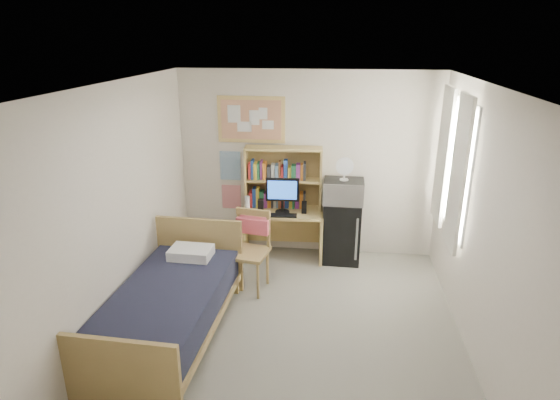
# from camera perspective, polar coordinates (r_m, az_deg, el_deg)

# --- Properties ---
(floor) EXTENTS (3.60, 4.20, 0.02)m
(floor) POSITION_cam_1_polar(r_m,az_deg,el_deg) (5.24, 1.39, -15.88)
(floor) COLOR gray
(floor) RESTS_ON ground
(ceiling) EXTENTS (3.60, 4.20, 0.02)m
(ceiling) POSITION_cam_1_polar(r_m,az_deg,el_deg) (4.29, 1.68, 13.84)
(ceiling) COLOR white
(ceiling) RESTS_ON wall_back
(wall_back) EXTENTS (3.60, 0.04, 2.60)m
(wall_back) POSITION_cam_1_polar(r_m,az_deg,el_deg) (6.59, 3.31, 4.33)
(wall_back) COLOR silver
(wall_back) RESTS_ON floor
(wall_front) EXTENTS (3.60, 0.04, 2.60)m
(wall_front) POSITION_cam_1_polar(r_m,az_deg,el_deg) (2.79, -2.95, -18.74)
(wall_front) COLOR silver
(wall_front) RESTS_ON floor
(wall_left) EXTENTS (0.04, 4.20, 2.60)m
(wall_left) POSITION_cam_1_polar(r_m,az_deg,el_deg) (5.09, -19.10, -1.41)
(wall_left) COLOR silver
(wall_left) RESTS_ON floor
(wall_right) EXTENTS (0.04, 4.20, 2.60)m
(wall_right) POSITION_cam_1_polar(r_m,az_deg,el_deg) (4.80, 23.49, -3.26)
(wall_right) COLOR silver
(wall_right) RESTS_ON floor
(window_unit) EXTENTS (0.10, 1.40, 1.70)m
(window_unit) POSITION_cam_1_polar(r_m,az_deg,el_deg) (5.79, 20.31, 4.06)
(window_unit) COLOR white
(window_unit) RESTS_ON wall_right
(curtain_left) EXTENTS (0.04, 0.55, 1.70)m
(curtain_left) POSITION_cam_1_polar(r_m,az_deg,el_deg) (5.41, 20.90, 2.95)
(curtain_left) COLOR white
(curtain_left) RESTS_ON wall_right
(curtain_right) EXTENTS (0.04, 0.55, 1.70)m
(curtain_right) POSITION_cam_1_polar(r_m,az_deg,el_deg) (6.16, 19.26, 5.06)
(curtain_right) COLOR white
(curtain_right) RESTS_ON wall_right
(bulletin_board) EXTENTS (0.94, 0.03, 0.64)m
(bulletin_board) POSITION_cam_1_polar(r_m,az_deg,el_deg) (6.54, -3.53, 9.76)
(bulletin_board) COLOR tan
(bulletin_board) RESTS_ON wall_back
(poster_wave) EXTENTS (0.30, 0.01, 0.42)m
(poster_wave) POSITION_cam_1_polar(r_m,az_deg,el_deg) (6.75, -6.08, 4.18)
(poster_wave) COLOR #27659D
(poster_wave) RESTS_ON wall_back
(poster_japan) EXTENTS (0.28, 0.01, 0.36)m
(poster_japan) POSITION_cam_1_polar(r_m,az_deg,el_deg) (6.89, -5.94, 0.41)
(poster_japan) COLOR red
(poster_japan) RESTS_ON wall_back
(desk) EXTENTS (1.15, 0.62, 0.70)m
(desk) POSITION_cam_1_polar(r_m,az_deg,el_deg) (6.65, 0.31, -4.17)
(desk) COLOR #D7B869
(desk) RESTS_ON floor
(desk_chair) EXTENTS (0.58, 0.58, 1.01)m
(desk_chair) POSITION_cam_1_polar(r_m,az_deg,el_deg) (5.78, -3.91, -6.38)
(desk_chair) COLOR tan
(desk_chair) RESTS_ON floor
(mini_fridge) EXTENTS (0.52, 0.52, 0.87)m
(mini_fridge) POSITION_cam_1_polar(r_m,az_deg,el_deg) (6.60, 7.51, -3.74)
(mini_fridge) COLOR black
(mini_fridge) RESTS_ON floor
(bed) EXTENTS (1.11, 2.10, 0.57)m
(bed) POSITION_cam_1_polar(r_m,az_deg,el_deg) (5.14, -13.42, -13.30)
(bed) COLOR black
(bed) RESTS_ON floor
(hutch) EXTENTS (1.08, 0.32, 0.87)m
(hutch) POSITION_cam_1_polar(r_m,az_deg,el_deg) (6.52, 0.42, 2.71)
(hutch) COLOR #D7B869
(hutch) RESTS_ON desk
(monitor) EXTENTS (0.45, 0.06, 0.48)m
(monitor) POSITION_cam_1_polar(r_m,az_deg,el_deg) (6.38, 0.29, 0.50)
(monitor) COLOR black
(monitor) RESTS_ON desk
(keyboard) EXTENTS (0.42, 0.15, 0.02)m
(keyboard) POSITION_cam_1_polar(r_m,az_deg,el_deg) (6.33, 0.20, -1.89)
(keyboard) COLOR black
(keyboard) RESTS_ON desk
(speaker_left) EXTENTS (0.08, 0.08, 0.18)m
(speaker_left) POSITION_cam_1_polar(r_m,az_deg,el_deg) (6.46, -2.37, -0.70)
(speaker_left) COLOR black
(speaker_left) RESTS_ON desk
(speaker_right) EXTENTS (0.07, 0.07, 0.17)m
(speaker_right) POSITION_cam_1_polar(r_m,az_deg,el_deg) (6.42, 2.96, -0.89)
(speaker_right) COLOR black
(speaker_right) RESTS_ON desk
(water_bottle) EXTENTS (0.07, 0.07, 0.24)m
(water_bottle) POSITION_cam_1_polar(r_m,az_deg,el_deg) (6.43, -4.01, -0.54)
(water_bottle) COLOR white
(water_bottle) RESTS_ON desk
(hoodie) EXTENTS (0.43, 0.19, 0.20)m
(hoodie) POSITION_cam_1_polar(r_m,az_deg,el_deg) (5.83, -3.29, -3.10)
(hoodie) COLOR #EB5969
(hoodie) RESTS_ON desk_chair
(microwave) EXTENTS (0.54, 0.42, 0.31)m
(microwave) POSITION_cam_1_polar(r_m,az_deg,el_deg) (6.38, 7.74, 1.08)
(microwave) COLOR #BBBBC0
(microwave) RESTS_ON mini_fridge
(desk_fan) EXTENTS (0.24, 0.24, 0.29)m
(desk_fan) POSITION_cam_1_polar(r_m,az_deg,el_deg) (6.29, 7.87, 3.68)
(desk_fan) COLOR white
(desk_fan) RESTS_ON microwave
(pillow) EXTENTS (0.49, 0.36, 0.12)m
(pillow) POSITION_cam_1_polar(r_m,az_deg,el_deg) (5.58, -10.80, -6.31)
(pillow) COLOR white
(pillow) RESTS_ON bed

